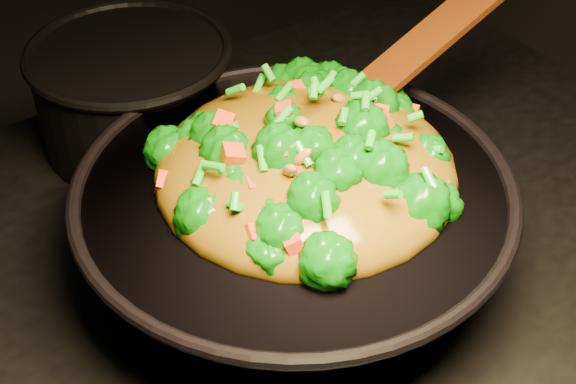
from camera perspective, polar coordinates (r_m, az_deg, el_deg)
wok at (r=0.83m, az=0.40°, el=-2.73°), size 0.46×0.46×0.12m
stir_fry at (r=0.77m, az=1.32°, el=4.24°), size 0.32×0.32×0.10m
spatula at (r=0.88m, az=7.88°, el=8.94°), size 0.29×0.05×0.13m
back_pot at (r=1.03m, az=-10.85°, el=6.82°), size 0.30×0.30×0.14m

